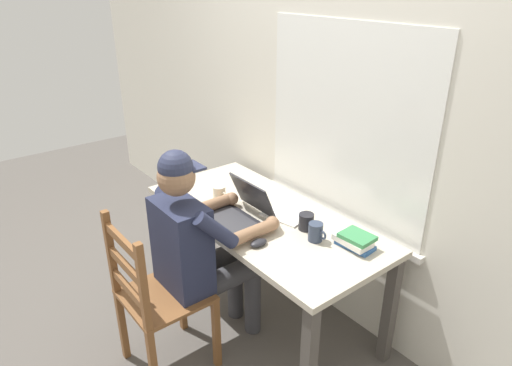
# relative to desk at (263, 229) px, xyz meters

# --- Properties ---
(ground_plane) EXTENTS (8.00, 8.00, 0.00)m
(ground_plane) POSITION_rel_desk_xyz_m (0.00, 0.00, -0.64)
(ground_plane) COLOR #56514C
(back_wall) EXTENTS (6.00, 0.08, 2.60)m
(back_wall) POSITION_rel_desk_xyz_m (0.00, 0.44, 0.66)
(back_wall) COLOR silver
(back_wall) RESTS_ON ground
(desk) EXTENTS (1.55, 0.72, 0.73)m
(desk) POSITION_rel_desk_xyz_m (0.00, 0.00, 0.00)
(desk) COLOR #BCB29E
(desk) RESTS_ON ground
(seated_person) EXTENTS (0.50, 0.60, 1.26)m
(seated_person) POSITION_rel_desk_xyz_m (-0.02, -0.43, 0.06)
(seated_person) COLOR #232842
(seated_person) RESTS_ON ground
(wooden_chair) EXTENTS (0.42, 0.42, 0.95)m
(wooden_chair) POSITION_rel_desk_xyz_m (-0.02, -0.71, -0.17)
(wooden_chair) COLOR brown
(wooden_chair) RESTS_ON ground
(laptop) EXTENTS (0.33, 0.32, 0.22)m
(laptop) POSITION_rel_desk_xyz_m (-0.06, -0.13, 0.14)
(laptop) COLOR #232328
(laptop) RESTS_ON desk
(computer_mouse) EXTENTS (0.06, 0.10, 0.03)m
(computer_mouse) POSITION_rel_desk_xyz_m (0.24, -0.23, 0.11)
(computer_mouse) COLOR #232328
(computer_mouse) RESTS_ON desk
(coffee_mug_white) EXTENTS (0.12, 0.08, 0.10)m
(coffee_mug_white) POSITION_rel_desk_xyz_m (-0.31, -0.10, 0.14)
(coffee_mug_white) COLOR beige
(coffee_mug_white) RESTS_ON desk
(coffee_mug_dark) EXTENTS (0.12, 0.08, 0.09)m
(coffee_mug_dark) POSITION_rel_desk_xyz_m (0.27, 0.09, 0.14)
(coffee_mug_dark) COLOR black
(coffee_mug_dark) RESTS_ON desk
(coffee_mug_spare) EXTENTS (0.12, 0.08, 0.10)m
(coffee_mug_spare) POSITION_rel_desk_xyz_m (0.39, 0.04, 0.14)
(coffee_mug_spare) COLOR #2D384C
(coffee_mug_spare) RESTS_ON desk
(book_stack_main) EXTENTS (0.21, 0.14, 0.08)m
(book_stack_main) POSITION_rel_desk_xyz_m (0.56, 0.15, 0.13)
(book_stack_main) COLOR #2D5B9E
(book_stack_main) RESTS_ON desk
(paper_pile_near_laptop) EXTENTS (0.29, 0.25, 0.01)m
(paper_pile_near_laptop) POSITION_rel_desk_xyz_m (0.09, 0.10, 0.10)
(paper_pile_near_laptop) COLOR white
(paper_pile_near_laptop) RESTS_ON desk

